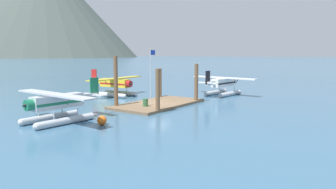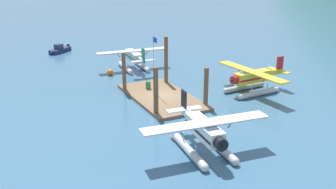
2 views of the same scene
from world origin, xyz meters
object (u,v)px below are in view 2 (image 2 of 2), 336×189
object	(u,v)px
flagpole	(154,58)
boat_navy_open_sw	(60,50)
seaplane_white_stbd_aft	(204,134)
seaplane_silver_port_fwd	(134,58)
fuel_drum	(148,85)
mooring_buoy	(110,72)
seaplane_yellow_bow_right	(252,80)

from	to	relation	value
flagpole	boat_navy_open_sw	distance (m)	27.83
seaplane_white_stbd_aft	seaplane_silver_port_fwd	xyz separation A→B (m)	(-25.95, 4.34, 0.00)
flagpole	fuel_drum	size ratio (longest dim) A/B	7.39
mooring_buoy	seaplane_silver_port_fwd	distance (m)	4.47
fuel_drum	seaplane_yellow_bow_right	size ratio (longest dim) A/B	0.08
flagpole	seaplane_silver_port_fwd	world-z (taller)	flagpole
mooring_buoy	seaplane_white_stbd_aft	world-z (taller)	seaplane_white_stbd_aft
seaplane_yellow_bow_right	seaplane_silver_port_fwd	distance (m)	18.02
flagpole	seaplane_silver_port_fwd	bearing A→B (deg)	170.19
fuel_drum	seaplane_white_stbd_aft	size ratio (longest dim) A/B	0.08
mooring_buoy	boat_navy_open_sw	xyz separation A→B (m)	(-17.25, -3.31, 0.07)
fuel_drum	seaplane_white_stbd_aft	distance (m)	16.12
flagpole	boat_navy_open_sw	bearing A→B (deg)	-168.72
seaplane_silver_port_fwd	boat_navy_open_sw	world-z (taller)	seaplane_silver_port_fwd
boat_navy_open_sw	seaplane_yellow_bow_right	bearing A→B (deg)	26.42
flagpole	seaplane_white_stbd_aft	size ratio (longest dim) A/B	0.62
mooring_buoy	seaplane_white_stbd_aft	xyz separation A→B (m)	(24.42, -0.30, 1.16)
mooring_buoy	seaplane_yellow_bow_right	world-z (taller)	seaplane_yellow_bow_right
flagpole	seaplane_yellow_bow_right	world-z (taller)	flagpole
seaplane_silver_port_fwd	seaplane_white_stbd_aft	bearing A→B (deg)	-9.49
seaplane_yellow_bow_right	boat_navy_open_sw	distance (m)	35.37
boat_navy_open_sw	seaplane_silver_port_fwd	bearing A→B (deg)	25.07
seaplane_yellow_bow_right	seaplane_silver_port_fwd	bearing A→B (deg)	-152.28
mooring_buoy	boat_navy_open_sw	world-z (taller)	boat_navy_open_sw
fuel_drum	mooring_buoy	bearing A→B (deg)	-167.39
mooring_buoy	seaplane_silver_port_fwd	size ratio (longest dim) A/B	0.08
fuel_drum	seaplane_silver_port_fwd	bearing A→B (deg)	167.91
flagpole	seaplane_silver_port_fwd	xyz separation A→B (m)	(-11.32, 1.96, -2.74)
fuel_drum	seaplane_yellow_bow_right	world-z (taller)	seaplane_yellow_bow_right
flagpole	seaplane_yellow_bow_right	xyz separation A→B (m)	(4.63, 10.34, -2.74)
seaplane_white_stbd_aft	seaplane_yellow_bow_right	xyz separation A→B (m)	(-10.01, 12.72, 0.00)
mooring_buoy	seaplane_yellow_bow_right	xyz separation A→B (m)	(14.41, 12.42, 1.16)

